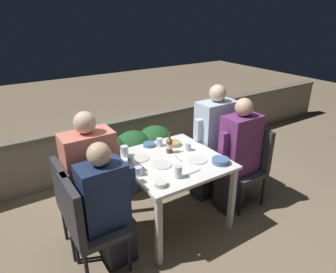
{
  "coord_description": "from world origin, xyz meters",
  "views": [
    {
      "loc": [
        -1.47,
        -2.18,
        2.11
      ],
      "look_at": [
        0.0,
        0.07,
        0.97
      ],
      "focal_mm": 32.0,
      "sensor_mm": 36.0,
      "label": 1
    }
  ],
  "objects_px": {
    "chair_left_near": "(85,221)",
    "beer_bottle": "(169,145)",
    "person_purple_stripe": "(237,155)",
    "chair_right_near": "(249,160)",
    "person_navy_jumper": "(108,206)",
    "chair_right_far": "(224,150)",
    "person_coral_top": "(95,181)",
    "chair_left_far": "(75,201)",
    "potted_plant": "(205,131)",
    "person_blue_shirt": "(213,143)"
  },
  "relations": [
    {
      "from": "person_navy_jumper",
      "to": "chair_right_near",
      "type": "bearing_deg",
      "value": 0.84
    },
    {
      "from": "person_navy_jumper",
      "to": "chair_left_far",
      "type": "bearing_deg",
      "value": 120.15
    },
    {
      "from": "person_navy_jumper",
      "to": "person_purple_stripe",
      "type": "distance_m",
      "value": 1.52
    },
    {
      "from": "chair_left_near",
      "to": "potted_plant",
      "type": "relative_size",
      "value": 1.2
    },
    {
      "from": "person_coral_top",
      "to": "chair_right_far",
      "type": "height_order",
      "value": "person_coral_top"
    },
    {
      "from": "chair_left_near",
      "to": "person_blue_shirt",
      "type": "bearing_deg",
      "value": 12.47
    },
    {
      "from": "person_navy_jumper",
      "to": "person_purple_stripe",
      "type": "xyz_separation_m",
      "value": [
        1.52,
        0.03,
        0.05
      ]
    },
    {
      "from": "chair_right_near",
      "to": "person_blue_shirt",
      "type": "relative_size",
      "value": 0.67
    },
    {
      "from": "chair_left_near",
      "to": "beer_bottle",
      "type": "distance_m",
      "value": 1.12
    },
    {
      "from": "chair_left_near",
      "to": "person_coral_top",
      "type": "distance_m",
      "value": 0.41
    },
    {
      "from": "person_purple_stripe",
      "to": "beer_bottle",
      "type": "relative_size",
      "value": 5.75
    },
    {
      "from": "potted_plant",
      "to": "chair_right_far",
      "type": "bearing_deg",
      "value": -113.29
    },
    {
      "from": "beer_bottle",
      "to": "potted_plant",
      "type": "height_order",
      "value": "beer_bottle"
    },
    {
      "from": "person_navy_jumper",
      "to": "potted_plant",
      "type": "height_order",
      "value": "person_navy_jumper"
    },
    {
      "from": "person_purple_stripe",
      "to": "chair_right_far",
      "type": "bearing_deg",
      "value": 67.45
    },
    {
      "from": "chair_right_far",
      "to": "person_blue_shirt",
      "type": "relative_size",
      "value": 0.67
    },
    {
      "from": "person_purple_stripe",
      "to": "chair_right_near",
      "type": "bearing_deg",
      "value": -0.0
    },
    {
      "from": "person_blue_shirt",
      "to": "chair_left_near",
      "type": "bearing_deg",
      "value": -167.53
    },
    {
      "from": "person_navy_jumper",
      "to": "chair_left_far",
      "type": "height_order",
      "value": "person_navy_jumper"
    },
    {
      "from": "chair_right_far",
      "to": "potted_plant",
      "type": "xyz_separation_m",
      "value": [
        0.31,
        0.73,
        -0.07
      ]
    },
    {
      "from": "chair_left_near",
      "to": "person_coral_top",
      "type": "height_order",
      "value": "person_coral_top"
    },
    {
      "from": "chair_left_near",
      "to": "chair_left_far",
      "type": "xyz_separation_m",
      "value": [
        0.02,
        0.32,
        0.0
      ]
    },
    {
      "from": "chair_left_far",
      "to": "chair_right_far",
      "type": "relative_size",
      "value": 1.0
    },
    {
      "from": "person_coral_top",
      "to": "potted_plant",
      "type": "distance_m",
      "value": 2.13
    },
    {
      "from": "person_navy_jumper",
      "to": "person_coral_top",
      "type": "relative_size",
      "value": 0.88
    },
    {
      "from": "person_coral_top",
      "to": "chair_right_near",
      "type": "bearing_deg",
      "value": -9.92
    },
    {
      "from": "chair_right_near",
      "to": "beer_bottle",
      "type": "bearing_deg",
      "value": 162.24
    },
    {
      "from": "chair_left_far",
      "to": "person_blue_shirt",
      "type": "bearing_deg",
      "value": 1.55
    },
    {
      "from": "chair_left_near",
      "to": "potted_plant",
      "type": "xyz_separation_m",
      "value": [
        2.18,
        1.1,
        -0.07
      ]
    },
    {
      "from": "person_purple_stripe",
      "to": "chair_right_far",
      "type": "relative_size",
      "value": 1.41
    },
    {
      "from": "person_coral_top",
      "to": "potted_plant",
      "type": "bearing_deg",
      "value": 21.49
    },
    {
      "from": "person_coral_top",
      "to": "person_purple_stripe",
      "type": "distance_m",
      "value": 1.54
    },
    {
      "from": "person_navy_jumper",
      "to": "chair_right_far",
      "type": "relative_size",
      "value": 1.3
    },
    {
      "from": "chair_left_near",
      "to": "person_navy_jumper",
      "type": "bearing_deg",
      "value": 0.0
    },
    {
      "from": "chair_right_near",
      "to": "potted_plant",
      "type": "height_order",
      "value": "chair_right_near"
    },
    {
      "from": "chair_right_near",
      "to": "potted_plant",
      "type": "distance_m",
      "value": 1.11
    },
    {
      "from": "person_navy_jumper",
      "to": "chair_right_near",
      "type": "relative_size",
      "value": 1.3
    },
    {
      "from": "person_navy_jumper",
      "to": "person_coral_top",
      "type": "xyz_separation_m",
      "value": [
        0.01,
        0.32,
        0.07
      ]
    },
    {
      "from": "person_navy_jumper",
      "to": "chair_right_far",
      "type": "xyz_separation_m",
      "value": [
        1.66,
        0.37,
        -0.06
      ]
    },
    {
      "from": "chair_right_far",
      "to": "person_blue_shirt",
      "type": "bearing_deg",
      "value": -180.0
    },
    {
      "from": "person_blue_shirt",
      "to": "chair_right_near",
      "type": "bearing_deg",
      "value": -53.19
    },
    {
      "from": "chair_right_far",
      "to": "chair_right_near",
      "type": "bearing_deg",
      "value": -80.37
    },
    {
      "from": "chair_right_far",
      "to": "person_navy_jumper",
      "type": "bearing_deg",
      "value": -167.5
    },
    {
      "from": "chair_left_near",
      "to": "beer_bottle",
      "type": "height_order",
      "value": "beer_bottle"
    },
    {
      "from": "person_navy_jumper",
      "to": "chair_right_near",
      "type": "distance_m",
      "value": 1.72
    },
    {
      "from": "chair_right_near",
      "to": "person_blue_shirt",
      "type": "bearing_deg",
      "value": 126.81
    },
    {
      "from": "chair_right_near",
      "to": "beer_bottle",
      "type": "distance_m",
      "value": 0.99
    },
    {
      "from": "chair_left_near",
      "to": "person_navy_jumper",
      "type": "height_order",
      "value": "person_navy_jumper"
    },
    {
      "from": "person_coral_top",
      "to": "chair_right_near",
      "type": "relative_size",
      "value": 1.47
    },
    {
      "from": "person_navy_jumper",
      "to": "person_blue_shirt",
      "type": "bearing_deg",
      "value": 14.14
    }
  ]
}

